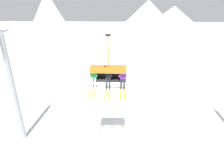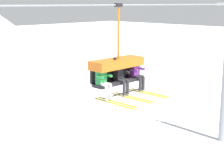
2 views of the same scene
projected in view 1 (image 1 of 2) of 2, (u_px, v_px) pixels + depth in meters
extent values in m
plane|color=white|center=(127.00, 141.00, 12.90)|extent=(200.00, 200.00, 0.00)
cone|color=white|center=(49.00, 14.00, 54.78)|extent=(14.67, 14.67, 13.33)
cone|color=silver|center=(148.00, 18.00, 58.61)|extent=(23.47, 23.47, 11.07)
cone|color=white|center=(173.00, 21.00, 57.27)|extent=(23.90, 23.90, 9.18)
cylinder|color=gray|center=(13.00, 90.00, 11.79)|extent=(0.36, 0.36, 8.04)
cylinder|color=gray|center=(0.00, 32.00, 10.36)|extent=(0.16, 1.60, 0.16)
cylinder|color=gray|center=(138.00, 35.00, 9.23)|extent=(18.19, 0.05, 0.05)
cube|color=#232328|center=(108.00, 80.00, 10.26)|extent=(2.05, 0.48, 0.10)
cube|color=#232328|center=(109.00, 74.00, 10.42)|extent=(2.05, 0.08, 0.45)
cube|color=#D16619|center=(108.00, 69.00, 10.08)|extent=(2.09, 0.68, 0.30)
cylinder|color=black|center=(108.00, 87.00, 10.09)|extent=(2.05, 0.04, 0.04)
cylinder|color=#D16619|center=(108.00, 52.00, 9.64)|extent=(0.07, 0.07, 1.75)
cube|color=black|center=(108.00, 35.00, 9.30)|extent=(0.28, 0.12, 0.12)
cube|color=#23843D|center=(94.00, 75.00, 10.17)|extent=(0.32, 0.22, 0.52)
sphere|color=#284C93|center=(94.00, 69.00, 10.04)|extent=(0.22, 0.22, 0.22)
ellipsoid|color=black|center=(94.00, 70.00, 9.94)|extent=(0.17, 0.04, 0.08)
cylinder|color=silver|center=(92.00, 79.00, 10.10)|extent=(0.11, 0.34, 0.11)
cylinder|color=silver|center=(95.00, 79.00, 10.09)|extent=(0.11, 0.34, 0.11)
cylinder|color=silver|center=(92.00, 84.00, 10.03)|extent=(0.11, 0.11, 0.48)
cylinder|color=silver|center=(95.00, 84.00, 10.02)|extent=(0.11, 0.11, 0.48)
cube|color=gold|center=(91.00, 91.00, 9.86)|extent=(0.09, 1.70, 0.02)
cube|color=gold|center=(94.00, 91.00, 9.85)|extent=(0.09, 1.70, 0.02)
cylinder|color=#23843D|center=(90.00, 75.00, 10.03)|extent=(0.09, 0.30, 0.09)
cylinder|color=#23843D|center=(97.00, 75.00, 10.01)|extent=(0.09, 0.30, 0.09)
cube|color=black|center=(108.00, 75.00, 10.13)|extent=(0.32, 0.22, 0.52)
sphere|color=black|center=(108.00, 69.00, 10.00)|extent=(0.22, 0.22, 0.22)
ellipsoid|color=black|center=(108.00, 70.00, 9.90)|extent=(0.17, 0.04, 0.08)
cylinder|color=#2D2D33|center=(107.00, 80.00, 10.06)|extent=(0.11, 0.34, 0.11)
cylinder|color=#2D2D33|center=(110.00, 80.00, 10.05)|extent=(0.11, 0.34, 0.11)
cylinder|color=#2D2D33|center=(106.00, 85.00, 9.99)|extent=(0.11, 0.11, 0.48)
cylinder|color=#2D2D33|center=(109.00, 85.00, 9.98)|extent=(0.11, 0.11, 0.48)
cube|color=gold|center=(106.00, 92.00, 9.82)|extent=(0.09, 1.70, 0.02)
cube|color=gold|center=(109.00, 92.00, 9.81)|extent=(0.09, 1.70, 0.02)
cylinder|color=black|center=(105.00, 69.00, 10.01)|extent=(0.09, 0.09, 0.30)
sphere|color=black|center=(105.00, 66.00, 9.95)|extent=(0.11, 0.11, 0.11)
cylinder|color=black|center=(111.00, 75.00, 9.97)|extent=(0.09, 0.30, 0.09)
cube|color=purple|center=(123.00, 75.00, 10.09)|extent=(0.32, 0.22, 0.52)
sphere|color=maroon|center=(123.00, 69.00, 9.96)|extent=(0.22, 0.22, 0.22)
ellipsoid|color=black|center=(123.00, 70.00, 9.86)|extent=(0.17, 0.04, 0.08)
cylinder|color=#2D2D33|center=(121.00, 80.00, 10.02)|extent=(0.11, 0.34, 0.11)
cylinder|color=#2D2D33|center=(124.00, 80.00, 10.01)|extent=(0.11, 0.34, 0.11)
cylinder|color=#2D2D33|center=(121.00, 85.00, 9.95)|extent=(0.11, 0.11, 0.48)
cylinder|color=#2D2D33|center=(124.00, 85.00, 9.94)|extent=(0.11, 0.11, 0.48)
cube|color=gold|center=(121.00, 92.00, 9.78)|extent=(0.09, 1.70, 0.02)
cube|color=gold|center=(124.00, 92.00, 9.77)|extent=(0.09, 1.70, 0.02)
cylinder|color=purple|center=(119.00, 76.00, 9.95)|extent=(0.09, 0.30, 0.09)
cylinder|color=purple|center=(126.00, 76.00, 9.93)|extent=(0.09, 0.30, 0.09)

